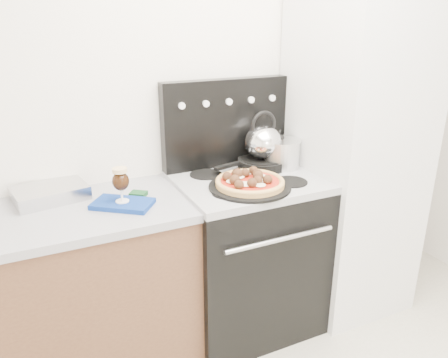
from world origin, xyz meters
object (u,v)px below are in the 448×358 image
beer_glass (121,185)px  tea_kettle (263,139)px  oven_mitt (123,204)px  pizza_pan (250,187)px  base_cabinet (42,305)px  stock_pot (281,154)px  fridge (352,158)px  skillet (262,163)px  stove_body (246,256)px  pizza (250,181)px

beer_glass → tea_kettle: 0.88m
oven_mitt → pizza_pan: 0.64m
base_cabinet → stock_pot: 1.49m
fridge → stock_pot: size_ratio=8.96×
skillet → stock_pot: 0.12m
tea_kettle → skillet: bearing=0.0°
stove_body → pizza_pan: (-0.05, -0.13, 0.49)m
pizza → skillet: pizza is taller
oven_mitt → tea_kettle: 0.89m
stove_body → skillet: size_ratio=3.08×
pizza_pan → stock_pot: size_ratio=1.99×
stove_body → tea_kettle: tea_kettle is taller
pizza_pan → stove_body: bearing=67.2°
base_cabinet → stove_body: size_ratio=1.65×
beer_glass → pizza: beer_glass is taller
stove_body → stock_pot: stock_pot is taller
stove_body → beer_glass: 0.89m
pizza_pan → fridge: bearing=7.8°
fridge → skillet: bearing=163.7°
stock_pot → pizza_pan: bearing=-145.9°
pizza_pan → stock_pot: (0.32, 0.22, 0.07)m
fridge → pizza: bearing=-172.2°
tea_kettle → stove_body: bearing=-127.6°
oven_mitt → tea_kettle: tea_kettle is taller
stove_body → tea_kettle: (0.17, 0.13, 0.65)m
fridge → pizza_pan: fridge is taller
pizza_pan → skillet: (0.22, 0.26, 0.02)m
stove_body → tea_kettle: size_ratio=3.75×
fridge → tea_kettle: fridge is taller
stock_pot → tea_kettle: bearing=158.3°
tea_kettle → fridge: bearing=-1.6°
skillet → beer_glass: bearing=-169.1°
fridge → beer_glass: bearing=-179.6°
stove_body → fridge: fridge is taller
skillet → stove_body: bearing=-142.3°
beer_glass → pizza_pan: beer_glass is taller
stove_body → pizza: pizza is taller
beer_glass → base_cabinet: bearing=171.9°
pizza_pan → tea_kettle: 0.38m
pizza_pan → oven_mitt: bearing=171.7°
beer_glass → stock_pot: (0.96, 0.13, -0.01)m
stove_body → pizza: 0.54m
skillet → tea_kettle: (0.00, 0.00, 0.14)m
skillet → stock_pot: (0.10, -0.04, 0.05)m
beer_glass → tea_kettle: tea_kettle is taller
fridge → pizza: 0.76m
base_cabinet → oven_mitt: bearing=-8.1°
fridge → oven_mitt: 1.39m
beer_glass → pizza_pan: bearing=-8.3°
base_cabinet → pizza_pan: (1.05, -0.15, 0.50)m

